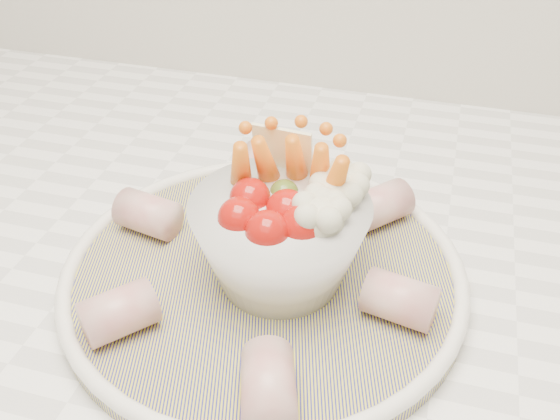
# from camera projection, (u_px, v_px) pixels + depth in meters

# --- Properties ---
(serving_platter) EXTENTS (0.38, 0.38, 0.02)m
(serving_platter) POSITION_uv_depth(u_px,v_px,m) (264.00, 273.00, 0.49)
(serving_platter) COLOR navy
(serving_platter) RESTS_ON kitchen_counter
(veggie_bowl) EXTENTS (0.13, 0.13, 0.11)m
(veggie_bowl) POSITION_uv_depth(u_px,v_px,m) (284.00, 231.00, 0.45)
(veggie_bowl) COLOR white
(veggie_bowl) RESTS_ON serving_platter
(cured_meat_rolls) EXTENTS (0.27, 0.29, 0.03)m
(cured_meat_rolls) POSITION_uv_depth(u_px,v_px,m) (263.00, 253.00, 0.48)
(cured_meat_rolls) COLOR #BA5555
(cured_meat_rolls) RESTS_ON serving_platter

